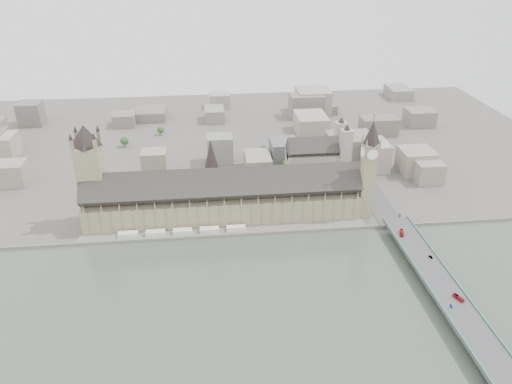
{
  "coord_description": "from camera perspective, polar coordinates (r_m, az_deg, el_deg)",
  "views": [
    {
      "loc": [
        -14.61,
        -407.72,
        250.91
      ],
      "look_at": [
        32.14,
        22.02,
        26.31
      ],
      "focal_mm": 35.0,
      "sensor_mm": 36.0,
      "label": 1
    }
  ],
  "objects": [
    {
      "name": "city_skyline_inland",
      "position": [
        692.85,
        -4.69,
        7.81
      ],
      "size": [
        720.0,
        360.0,
        38.0
      ],
      "primitive_type": null,
      "color": "gray",
      "rests_on": "ground"
    },
    {
      "name": "park_trees",
      "position": [
        527.29,
        -5.01,
        -0.15
      ],
      "size": [
        110.0,
        30.0,
        15.0
      ],
      "primitive_type": null,
      "color": "#204819",
      "rests_on": "ground"
    },
    {
      "name": "central_tower",
      "position": [
        474.74,
        -5.12,
        3.35
      ],
      "size": [
        13.0,
        13.0,
        48.0
      ],
      "color": "#827459",
      "rests_on": "ground"
    },
    {
      "name": "bridge_parapets",
      "position": [
        406.02,
        21.45,
        -11.06
      ],
      "size": [
        25.0,
        235.0,
        1.15
      ],
      "primitive_type": null,
      "color": "#3E725C",
      "rests_on": "westminster_bridge"
    },
    {
      "name": "palace_of_westminster",
      "position": [
        484.75,
        -3.75,
        -0.69
      ],
      "size": [
        265.0,
        40.73,
        55.44
      ],
      "color": "#998B68",
      "rests_on": "ground"
    },
    {
      "name": "westminster_abbey",
      "position": [
        565.23,
        7.17,
        3.68
      ],
      "size": [
        68.0,
        36.0,
        64.0
      ],
      "color": "#9E978E",
      "rests_on": "ground"
    },
    {
      "name": "car_approach",
      "position": [
        497.31,
        16.09,
        -2.57
      ],
      "size": [
        4.01,
        6.1,
        1.64
      ],
      "primitive_type": "imported",
      "rotation": [
        0.0,
        0.0,
        -0.33
      ],
      "color": "gray",
      "rests_on": "westminster_bridge"
    },
    {
      "name": "elizabeth_tower",
      "position": [
        483.01,
        12.79,
        3.21
      ],
      "size": [
        17.0,
        17.0,
        107.5
      ],
      "color": "#998B68",
      "rests_on": "ground"
    },
    {
      "name": "embankment_wall",
      "position": [
        465.46,
        -3.46,
        -5.0
      ],
      "size": [
        600.0,
        1.5,
        3.0
      ],
      "primitive_type": "cube",
      "color": "slate",
      "rests_on": "ground"
    },
    {
      "name": "ground",
      "position": [
        478.96,
        -3.55,
        -4.2
      ],
      "size": [
        900.0,
        900.0,
        0.0
      ],
      "primitive_type": "plane",
      "color": "#595651",
      "rests_on": "ground"
    },
    {
      "name": "westminster_bridge",
      "position": [
        440.62,
        18.85,
        -8.16
      ],
      "size": [
        25.0,
        325.0,
        10.25
      ],
      "primitive_type": "cube",
      "color": "#474749",
      "rests_on": "ground"
    },
    {
      "name": "car_silver",
      "position": [
        444.27,
        19.34,
        -7.01
      ],
      "size": [
        2.68,
        4.39,
        1.37
      ],
      "primitive_type": "imported",
      "rotation": [
        0.0,
        0.0,
        0.32
      ],
      "color": "gray",
      "rests_on": "westminster_bridge"
    },
    {
      "name": "terrace_tents",
      "position": [
        471.37,
        -8.39,
        -4.46
      ],
      "size": [
        118.0,
        7.0,
        4.0
      ],
      "color": "white",
      "rests_on": "river_terrace"
    },
    {
      "name": "car_blue",
      "position": [
        396.73,
        21.43,
        -12.05
      ],
      "size": [
        2.44,
        4.07,
        1.3
      ],
      "primitive_type": "imported",
      "rotation": [
        0.0,
        0.0,
        -0.25
      ],
      "color": "#1C35B7",
      "rests_on": "westminster_bridge"
    },
    {
      "name": "victoria_tower",
      "position": [
        487.8,
        -18.38,
        2.32
      ],
      "size": [
        30.0,
        30.0,
        100.0
      ],
      "color": "#998B68",
      "rests_on": "ground"
    },
    {
      "name": "river_thames",
      "position": [
        349.4,
        -2.03,
        -18.47
      ],
      "size": [
        600.0,
        600.0,
        0.0
      ],
      "primitive_type": "plane",
      "color": "#49564D",
      "rests_on": "ground"
    },
    {
      "name": "red_bus_north",
      "position": [
        468.33,
        16.34,
        -4.49
      ],
      "size": [
        5.88,
        11.24,
        3.06
      ],
      "primitive_type": "imported",
      "rotation": [
        0.0,
        0.0,
        -0.32
      ],
      "color": "#A51912",
      "rests_on": "westminster_bridge"
    },
    {
      "name": "river_terrace",
      "position": [
        472.07,
        -3.5,
        -4.57
      ],
      "size": [
        270.0,
        15.0,
        2.0
      ],
      "primitive_type": "cube",
      "color": "slate",
      "rests_on": "ground"
    },
    {
      "name": "red_bus_south",
      "position": [
        405.39,
        22.14,
        -11.13
      ],
      "size": [
        5.86,
        9.91,
        2.72
      ],
      "primitive_type": "imported",
      "rotation": [
        0.0,
        0.0,
        0.39
      ],
      "color": "red",
      "rests_on": "westminster_bridge"
    }
  ]
}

